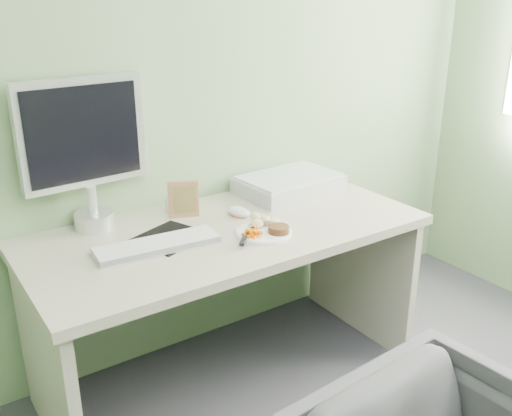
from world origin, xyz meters
TOP-DOWN VIEW (x-y plane):
  - wall_back at (0.00, 2.00)m, footprint 3.50×0.00m
  - desk at (0.00, 1.62)m, footprint 1.60×0.75m
  - plate at (0.09, 1.49)m, footprint 0.22×0.22m
  - steak at (0.13, 1.45)m, footprint 0.09×0.09m
  - potato_pile at (0.12, 1.54)m, footprint 0.10×0.08m
  - carrot_heap at (0.02, 1.47)m, footprint 0.07×0.07m
  - steak_knife at (-0.02, 1.46)m, footprint 0.15×0.16m
  - mousepad at (-0.24, 1.66)m, footprint 0.32×0.31m
  - keyboard at (-0.32, 1.60)m, footprint 0.47×0.17m
  - computer_mouse at (0.11, 1.70)m, footprint 0.09×0.13m
  - photo_frame at (-0.09, 1.83)m, footprint 0.12×0.06m
  - eyedrop_bottle at (-0.11, 1.93)m, footprint 0.03×0.03m
  - scanner at (0.47, 1.83)m, footprint 0.48×0.34m
  - monitor at (-0.44, 1.94)m, footprint 0.50×0.15m

SIDE VIEW (x-z plane):
  - desk at x=0.00m, z-range 0.18..0.91m
  - mousepad at x=-0.24m, z-range 0.73..0.73m
  - plate at x=0.09m, z-range 0.73..0.74m
  - keyboard at x=-0.32m, z-range 0.74..0.76m
  - computer_mouse at x=0.11m, z-range 0.73..0.77m
  - steak_knife at x=-0.02m, z-range 0.75..0.76m
  - steak at x=0.13m, z-range 0.74..0.77m
  - carrot_heap at x=0.02m, z-range 0.74..0.78m
  - eyedrop_bottle at x=-0.11m, z-range 0.73..0.80m
  - scanner at x=0.47m, z-range 0.73..0.80m
  - potato_pile at x=0.12m, z-range 0.74..0.79m
  - photo_frame at x=-0.09m, z-range 0.73..0.89m
  - monitor at x=-0.44m, z-range 0.77..1.36m
  - wall_back at x=0.00m, z-range -0.40..3.10m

